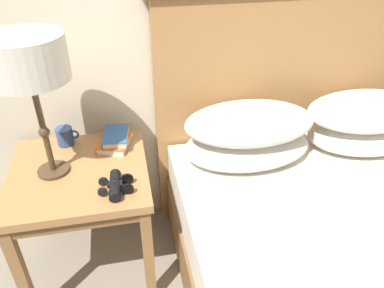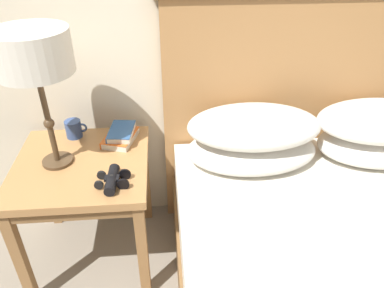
# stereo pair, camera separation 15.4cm
# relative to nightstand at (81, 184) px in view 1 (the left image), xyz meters

# --- Properties ---
(nightstand) EXTENTS (0.58, 0.58, 0.58)m
(nightstand) POSITION_rel_nightstand_xyz_m (0.00, 0.00, 0.00)
(nightstand) COLOR #AD7A47
(nightstand) RESTS_ON ground_plane
(bed) EXTENTS (1.48, 1.92, 1.25)m
(bed) POSITION_rel_nightstand_xyz_m (1.08, -0.52, -0.19)
(bed) COLOR brown
(bed) RESTS_ON ground_plane
(table_lamp) EXTENTS (0.29, 0.29, 0.58)m
(table_lamp) POSITION_rel_nightstand_xyz_m (-0.10, 0.01, 0.56)
(table_lamp) COLOR #4C3823
(table_lamp) RESTS_ON nightstand
(book_on_nightstand) EXTENTS (0.18, 0.22, 0.03)m
(book_on_nightstand) POSITION_rel_nightstand_xyz_m (0.16, 0.16, 0.09)
(book_on_nightstand) COLOR silver
(book_on_nightstand) RESTS_ON nightstand
(book_stacked_on_top) EXTENTS (0.13, 0.19, 0.03)m
(book_stacked_on_top) POSITION_rel_nightstand_xyz_m (0.17, 0.17, 0.12)
(book_stacked_on_top) COLOR silver
(book_stacked_on_top) RESTS_ON book_on_nightstand
(binoculars_pair) EXTENTS (0.14, 0.16, 0.05)m
(binoculars_pair) POSITION_rel_nightstand_xyz_m (0.16, -0.16, 0.10)
(binoculars_pair) COLOR black
(binoculars_pair) RESTS_ON nightstand
(coffee_mug) EXTENTS (0.10, 0.08, 0.08)m
(coffee_mug) POSITION_rel_nightstand_xyz_m (-0.06, 0.22, 0.12)
(coffee_mug) COLOR #334C84
(coffee_mug) RESTS_ON nightstand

